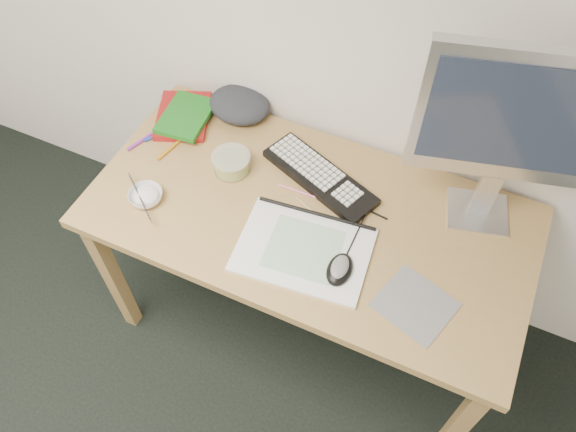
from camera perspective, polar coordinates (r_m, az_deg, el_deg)
name	(u,v)px	position (r m, az deg, el deg)	size (l,w,h in m)	color
desk	(308,229)	(1.83, 2.06, -1.31)	(1.40, 0.70, 0.75)	#A1834A
mousepad	(415,305)	(1.64, 12.78, -8.77)	(0.20, 0.18, 0.00)	slate
sketchpad	(304,250)	(1.68, 1.59, -3.45)	(0.39, 0.28, 0.01)	white
keyboard	(320,177)	(1.85, 3.25, 3.96)	(0.41, 0.13, 0.02)	black
monitor	(518,123)	(1.59, 22.31, 8.69)	(0.53, 0.21, 0.62)	silver
mouse	(340,267)	(1.63, 5.29, -5.20)	(0.07, 0.12, 0.04)	black
rice_bowl	(146,197)	(1.84, -14.22, 1.93)	(0.11, 0.11, 0.03)	silver
chopsticks	(140,197)	(1.82, -14.80, 1.83)	(0.02, 0.02, 0.21)	silver
fruit_tub	(231,163)	(1.87, -5.76, 5.37)	(0.13, 0.13, 0.06)	#F1CD55
book_red	(183,116)	(2.07, -10.61, 9.97)	(0.18, 0.24, 0.02)	maroon
book_green	(186,116)	(2.04, -10.33, 9.95)	(0.15, 0.21, 0.02)	#1A6B1B
cloth_lump	(240,105)	(2.05, -4.93, 11.21)	(0.19, 0.16, 0.08)	#222429
pencil_pink	(301,192)	(1.81, 1.33, 2.43)	(0.01, 0.01, 0.16)	pink
pencil_tan	(315,213)	(1.76, 2.77, 0.27)	(0.01, 0.01, 0.17)	tan
pencil_black	(364,208)	(1.79, 7.74, 0.78)	(0.01, 0.01, 0.16)	black
marker_blue	(163,134)	(2.03, -12.61, 8.16)	(0.01, 0.01, 0.14)	#1E35A3
marker_orange	(171,148)	(1.98, -11.80, 6.78)	(0.01, 0.01, 0.13)	#C17D16
marker_purple	(143,140)	(2.03, -14.56, 7.47)	(0.01, 0.01, 0.13)	purple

